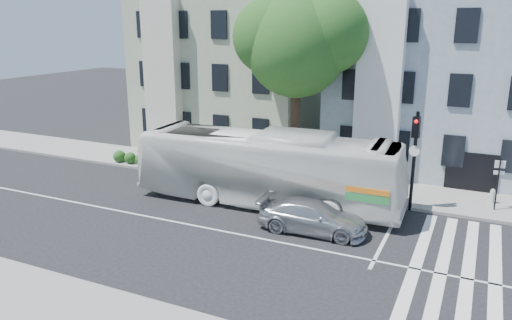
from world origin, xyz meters
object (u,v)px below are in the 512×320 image
Objects in this scene: fire_hydrant at (492,196)px; sedan at (312,217)px; traffic_signal at (415,148)px; bus at (267,168)px.

sedan is at bearing -136.29° from fire_hydrant.
sedan is at bearing -117.54° from traffic_signal.
sedan reaches higher than fire_hydrant.
bus is 11.17m from fire_hydrant.
sedan is 9.72m from fire_hydrant.
traffic_signal is (3.45, 4.31, 2.43)m from sedan.
bus is at bearing -152.11° from traffic_signal.
fire_hydrant is (10.18, 4.39, -1.33)m from bus.
bus is at bearing 51.05° from sedan.
bus is 4.09m from sedan.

